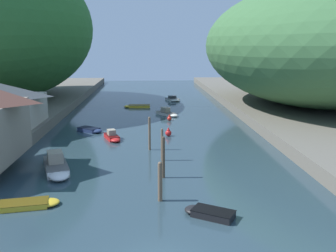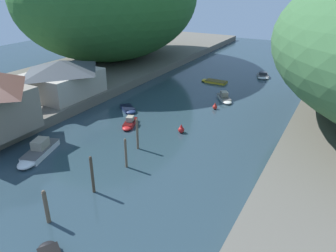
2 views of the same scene
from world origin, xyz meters
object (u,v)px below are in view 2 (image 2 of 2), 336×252
Objects in this scene: channel_buoy_near at (181,129)px; boat_cabin_cruiser at (37,153)px; boat_navy_launch at (263,76)px; boat_red_skiff at (225,98)px; boathouse_shed at (62,77)px; boat_mid_channel at (129,109)px; boat_small_dinghy at (129,124)px; boat_far_upstream at (213,81)px; channel_buoy_far at (215,107)px.

boat_cabin_cruiser is at bearing -129.88° from channel_buoy_near.
boat_red_skiff is (-1.86, -14.99, 0.07)m from boat_navy_launch.
boathouse_shed is 34.86m from boat_navy_launch.
boat_red_skiff is 14.34m from boat_mid_channel.
boat_navy_launch is at bearing -125.83° from boat_cabin_cruiser.
boat_small_dinghy is at bearing 54.17° from boat_navy_launch.
boat_mid_channel is at bearing -73.74° from boat_small_dinghy.
boat_cabin_cruiser reaches higher than boat_small_dinghy.
boathouse_shed reaches higher than boat_navy_launch.
boat_far_upstream is 4.18× the size of channel_buoy_near.
boat_cabin_cruiser is 6.58× the size of channel_buoy_far.
boathouse_shed is 1.63× the size of boat_cabin_cruiser.
boathouse_shed is 23.38m from boat_red_skiff.
boat_mid_channel is 11.79m from channel_buoy_far.
channel_buoy_far is at bearing 85.92° from channel_buoy_near.
boathouse_shed is at bearing -3.13° from boat_red_skiff.
boat_far_upstream is 1.05× the size of boat_red_skiff.
boat_mid_channel is at bearing 45.99° from boat_navy_launch.
boat_small_dinghy is 4.98m from boat_mid_channel.
boat_red_skiff reaches higher than channel_buoy_far.
boat_small_dinghy is at bearing 29.27° from boat_red_skiff.
boat_mid_channel is (9.75, 1.83, -3.59)m from boathouse_shed.
boat_far_upstream is at bearing 53.62° from boathouse_shed.
boat_small_dinghy is at bearing -127.71° from boat_cabin_cruiser.
channel_buoy_near is at bearing -167.87° from boat_far_upstream.
boat_cabin_cruiser reaches higher than channel_buoy_near.
boat_small_dinghy is (-8.78, -29.40, 0.05)m from boat_navy_launch.
channel_buoy_near is 8.99m from channel_buoy_far.
channel_buoy_far is at bearing -135.49° from boat_cabin_cruiser.
boat_red_skiff is 3.99× the size of channel_buoy_near.
boat_red_skiff reaches higher than boat_navy_launch.
boat_navy_launch is 0.88× the size of boat_red_skiff.
boat_navy_launch is 41.93m from boat_cabin_cruiser.
boat_small_dinghy reaches higher than boat_far_upstream.
boat_far_upstream is 22.25m from boat_small_dinghy.
boat_small_dinghy is 6.49m from channel_buoy_near.
boat_red_skiff reaches higher than boat_far_upstream.
boat_navy_launch is 30.68m from boat_small_dinghy.
boathouse_shed is 16.00m from boat_cabin_cruiser.
boat_red_skiff is at bearing 173.36° from boat_mid_channel.
boat_navy_launch is 1.09× the size of boat_mid_channel.
boat_red_skiff reaches higher than channel_buoy_near.
boat_small_dinghy is at bearing 73.25° from boat_mid_channel.
boat_small_dinghy is 1.08× the size of boat_mid_channel.
channel_buoy_near reaches higher than boat_mid_channel.
boat_red_skiff is at bearing -147.29° from boat_far_upstream.
boathouse_shed reaches higher than channel_buoy_far.
boat_small_dinghy is 3.96× the size of channel_buoy_far.
boat_navy_launch is 0.61× the size of boat_cabin_cruiser.
boat_small_dinghy is (-6.92, -14.41, -0.01)m from boat_red_skiff.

